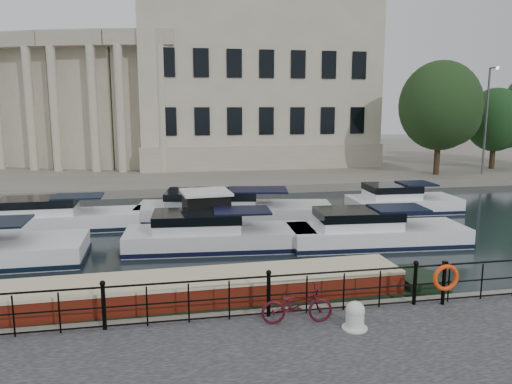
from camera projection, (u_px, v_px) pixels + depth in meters
ground_plane at (252, 302)px, 14.92m from camera, size 160.00×160.00×0.00m
far_bank at (185, 158)px, 52.59m from camera, size 120.00×42.00×0.55m
railing at (269, 292)px, 12.54m from camera, size 24.14×0.14×1.22m
civic_building at (175, 92)px, 47.08m from camera, size 53.55×31.84×16.85m
bicycle at (297, 305)px, 12.18m from camera, size 1.80×0.74×0.93m
mooring_bollard at (355, 316)px, 11.87m from camera, size 0.61×0.61×0.69m
life_ring_post at (445, 278)px, 13.20m from camera, size 0.74×0.20×1.20m
narrowboat at (198, 305)px, 13.83m from camera, size 14.55×2.27×1.53m
harbour_hut at (206, 217)px, 22.06m from camera, size 3.01×2.58×2.17m
cabin_cruisers at (202, 227)px, 22.64m from camera, size 27.82×9.47×1.99m
trees at (495, 112)px, 40.47m from camera, size 17.74×9.75×8.60m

